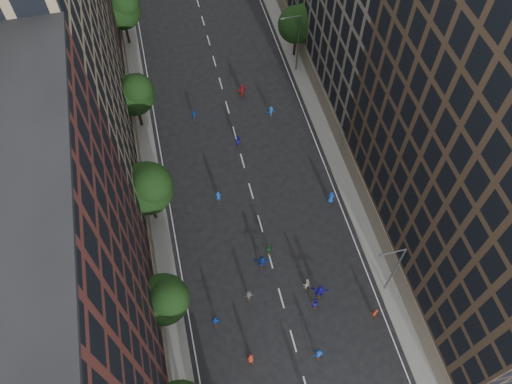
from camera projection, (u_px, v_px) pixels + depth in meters
ground at (228, 110)px, 64.98m from camera, size 240.00×240.00×0.00m
sidewalk_left at (130, 85)px, 67.38m from camera, size 4.00×105.00×0.15m
sidewalk_right at (300, 56)px, 70.46m from camera, size 4.00×105.00×0.15m
bldg_left_a at (35, 313)px, 34.54m from camera, size 14.00×22.00×30.00m
bldg_left_b at (28, 59)px, 45.66m from camera, size 14.00×26.00×34.00m
tree_left_1 at (165, 299)px, 44.99m from camera, size 4.80×4.80×8.21m
tree_left_2 at (148, 187)px, 50.71m from camera, size 5.60×5.60×9.45m
tree_left_3 at (135, 93)px, 58.63m from camera, size 5.00×5.00×8.58m
tree_left_4 at (122, 8)px, 66.92m from camera, size 5.40×5.40×9.08m
tree_right_a at (298, 23)px, 65.92m from camera, size 5.00×5.00×8.39m
streetlamp_near at (394, 268)px, 47.07m from camera, size 2.64×0.22×9.06m
streetlamp_far at (297, 41)px, 64.66m from camera, size 2.64×0.22×9.06m
skater_2 at (314, 303)px, 49.78m from camera, size 0.76×0.61×1.53m
skater_3 at (318, 354)px, 46.96m from camera, size 1.06×0.61×1.65m
skater_4 at (216, 321)px, 48.69m from camera, size 1.03×0.56×1.67m
skater_5 at (320, 291)px, 50.27m from camera, size 1.84×1.09×1.89m
skater_6 at (251, 358)px, 46.81m from camera, size 0.85×0.68×1.51m
skater_7 at (375, 313)px, 49.23m from camera, size 0.65×0.54×1.51m
skater_8 at (306, 284)px, 50.80m from camera, size 0.90×0.75×1.71m
skater_9 at (249, 296)px, 50.17m from camera, size 1.03×0.61×1.58m
skater_10 at (269, 249)px, 53.00m from camera, size 1.03×0.76×1.62m
skater_11 at (262, 262)px, 52.09m from camera, size 1.77×0.89×1.82m
skater_12 at (331, 197)px, 56.52m from camera, size 0.99×0.81×1.75m
skater_13 at (218, 197)px, 56.53m from camera, size 0.68×0.46×1.82m
skater_14 at (237, 141)px, 61.05m from camera, size 1.02×0.93×1.70m
skater_15 at (271, 112)px, 63.83m from camera, size 1.05×0.70×1.51m
skater_16 at (194, 115)px, 63.47m from camera, size 0.94×0.46×1.55m
skater_17 at (242, 91)px, 65.66m from camera, size 1.74×0.93×1.79m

